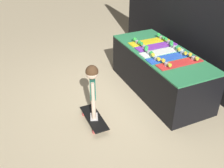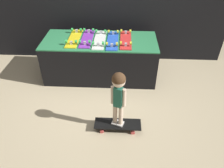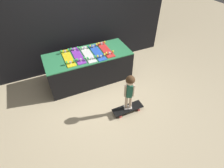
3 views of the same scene
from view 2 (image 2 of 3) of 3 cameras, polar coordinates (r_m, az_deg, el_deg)
ground_plane at (r=3.61m, az=-3.75°, el=-2.82°), size 16.00×16.00×0.00m
back_wall at (r=4.24m, az=-2.46°, el=20.65°), size 4.70×0.10×2.25m
display_rack at (r=3.90m, az=-3.05°, el=6.74°), size 1.92×0.81×0.70m
skateboard_yellow_on_rack at (r=3.82m, az=-9.85°, el=11.81°), size 0.19×0.72×0.09m
skateboard_purple_on_rack at (r=3.78m, az=-6.54°, el=11.86°), size 0.19×0.72×0.09m
skateboard_white_on_rack at (r=3.72m, az=-3.25°, el=11.57°), size 0.19×0.72×0.09m
skateboard_blue_on_rack at (r=3.69m, az=0.16°, el=11.43°), size 0.19×0.72×0.09m
skateboard_red_on_rack at (r=3.72m, az=3.61°, el=11.57°), size 0.19×0.72×0.09m
skateboard_on_floor at (r=3.03m, az=1.49°, el=-10.52°), size 0.63×0.21×0.09m
child at (r=2.62m, az=1.69°, el=-1.67°), size 0.19×0.17×0.82m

